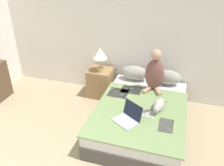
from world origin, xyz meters
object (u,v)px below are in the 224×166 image
at_px(table_lamp, 100,55).
at_px(pillow_far, 167,77).
at_px(cat_tabby, 159,105).
at_px(bed, 141,116).
at_px(pillow_near, 135,73).
at_px(laptop_open, 128,117).
at_px(nightstand, 101,83).
at_px(person_sitting, 155,72).

bearing_deg(table_lamp, pillow_far, 5.23).
bearing_deg(cat_tabby, pillow_far, -175.85).
bearing_deg(bed, cat_tabby, -9.03).
relative_size(pillow_near, laptop_open, 1.16).
distance_m(pillow_far, cat_tabby, 0.92).
bearing_deg(pillow_near, pillow_far, 0.00).
relative_size(cat_tabby, nightstand, 0.85).
xyz_separation_m(pillow_far, laptop_open, (-0.44, -1.34, -0.09)).
bearing_deg(person_sitting, table_lamp, 171.66).
distance_m(bed, laptop_open, 0.56).
relative_size(bed, nightstand, 3.46).
distance_m(cat_tabby, table_lamp, 1.55).
height_order(cat_tabby, table_lamp, table_lamp).
height_order(bed, cat_tabby, cat_tabby).
height_order(pillow_far, table_lamp, table_lamp).
relative_size(pillow_far, laptop_open, 1.16).
distance_m(person_sitting, laptop_open, 1.12).
distance_m(pillow_near, laptop_open, 1.36).
relative_size(pillow_near, table_lamp, 1.12).
height_order(person_sitting, cat_tabby, person_sitting).
height_order(pillow_near, person_sitting, person_sitting).
bearing_deg(cat_tabby, laptop_open, -36.92).
height_order(bed, pillow_near, pillow_near).
relative_size(person_sitting, laptop_open, 1.67).
bearing_deg(nightstand, pillow_far, 3.01).
bearing_deg(table_lamp, nightstand, 115.36).
height_order(pillow_near, table_lamp, table_lamp).
distance_m(bed, nightstand, 1.30).
distance_m(pillow_far, laptop_open, 1.41).
height_order(bed, table_lamp, table_lamp).
bearing_deg(person_sitting, pillow_near, 146.05).
height_order(pillow_near, nightstand, pillow_near).
distance_m(laptop_open, nightstand, 1.56).
relative_size(pillow_far, nightstand, 0.91).
bearing_deg(laptop_open, nightstand, 158.12).
relative_size(pillow_near, person_sitting, 0.69).
bearing_deg(bed, pillow_near, 109.87).
bearing_deg(table_lamp, person_sitting, -8.34).
relative_size(pillow_near, cat_tabby, 1.07).
relative_size(bed, person_sitting, 2.64).
xyz_separation_m(pillow_near, nightstand, (-0.70, -0.07, -0.30)).
bearing_deg(person_sitting, pillow_far, 52.33).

